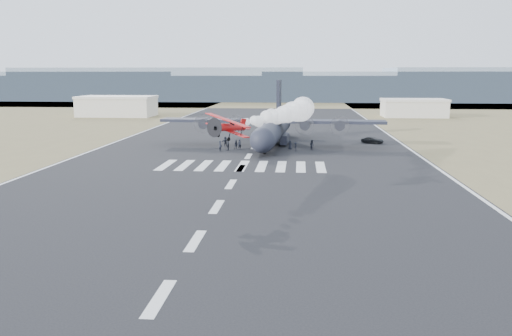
# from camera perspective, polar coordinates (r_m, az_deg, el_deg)

# --- Properties ---
(ground) EXTENTS (500.00, 500.00, 0.00)m
(ground) POSITION_cam_1_polar(r_m,az_deg,el_deg) (35.84, -10.13, -13.34)
(ground) COLOR black
(ground) RESTS_ON ground
(scrub_far) EXTENTS (500.00, 80.00, 0.00)m
(scrub_far) POSITION_cam_1_polar(r_m,az_deg,el_deg) (262.31, 2.72, 6.83)
(scrub_far) COLOR olive
(scrub_far) RESTS_ON ground
(runway_markings) EXTENTS (60.00, 260.00, 0.01)m
(runway_markings) POSITION_cam_1_polar(r_m,az_deg,el_deg) (93.27, -0.80, 1.25)
(runway_markings) COLOR silver
(runway_markings) RESTS_ON ground
(ridge_seg_b) EXTENTS (150.00, 50.00, 15.00)m
(ridge_seg_b) POSITION_cam_1_polar(r_m,az_deg,el_deg) (323.15, -21.02, 8.10)
(ridge_seg_b) COLOR gray
(ridge_seg_b) RESTS_ON ground
(ridge_seg_c) EXTENTS (150.00, 50.00, 17.00)m
(ridge_seg_c) POSITION_cam_1_polar(r_m,az_deg,el_deg) (301.01, -9.67, 8.72)
(ridge_seg_c) COLOR gray
(ridge_seg_c) RESTS_ON ground
(ridge_seg_d) EXTENTS (150.00, 50.00, 13.00)m
(ridge_seg_d) POSITION_cam_1_polar(r_m,az_deg,el_deg) (292.02, 2.94, 8.42)
(ridge_seg_d) COLOR gray
(ridge_seg_d) RESTS_ON ground
(ridge_seg_e) EXTENTS (150.00, 50.00, 15.00)m
(ridge_seg_e) POSITION_cam_1_polar(r_m,az_deg,el_deg) (297.24, 15.70, 8.29)
(ridge_seg_e) COLOR gray
(ridge_seg_e) RESTS_ON ground
(hangar_left) EXTENTS (24.50, 14.50, 6.70)m
(hangar_left) POSITION_cam_1_polar(r_m,az_deg,el_deg) (187.23, -14.40, 6.35)
(hangar_left) COLOR beige
(hangar_left) RESTS_ON ground
(hangar_right) EXTENTS (20.50, 12.50, 5.90)m
(hangar_right) POSITION_cam_1_polar(r_m,az_deg,el_deg) (185.90, 16.27, 6.12)
(hangar_right) COLOR beige
(hangar_right) RESTS_ON ground
(aerobatic_biplane) EXTENTS (5.71, 5.41, 2.81)m
(aerobatic_biplane) POSITION_cam_1_polar(r_m,az_deg,el_deg) (58.73, -2.87, 4.35)
(aerobatic_biplane) COLOR red
(smoke_trail) EXTENTS (9.73, 27.99, 3.65)m
(smoke_trail) POSITION_cam_1_polar(r_m,az_deg,el_deg) (81.04, 3.99, 6.02)
(smoke_trail) COLOR white
(transport_aircraft) EXTENTS (44.01, 36.22, 12.71)m
(transport_aircraft) POSITION_cam_1_polar(r_m,az_deg,el_deg) (108.39, 1.78, 4.20)
(transport_aircraft) COLOR black
(transport_aircraft) RESTS_ON ground
(support_vehicle) EXTENTS (4.94, 3.99, 1.25)m
(support_vehicle) POSITION_cam_1_polar(r_m,az_deg,el_deg) (113.08, 12.17, 2.87)
(support_vehicle) COLOR black
(support_vehicle) RESTS_ON ground
(crew_a) EXTENTS (0.89, 0.89, 1.90)m
(crew_a) POSITION_cam_1_polar(r_m,az_deg,el_deg) (99.57, -3.78, 2.33)
(crew_a) COLOR black
(crew_a) RESTS_ON ground
(crew_b) EXTENTS (0.91, 0.64, 1.72)m
(crew_b) POSITION_cam_1_polar(r_m,az_deg,el_deg) (102.10, -2.09, 2.48)
(crew_b) COLOR black
(crew_b) RESTS_ON ground
(crew_c) EXTENTS (0.69, 1.13, 1.63)m
(crew_c) POSITION_cam_1_polar(r_m,az_deg,el_deg) (99.57, 4.18, 2.25)
(crew_c) COLOR black
(crew_c) RESTS_ON ground
(crew_d) EXTENTS (0.60, 1.04, 1.70)m
(crew_d) POSITION_cam_1_polar(r_m,az_deg,el_deg) (100.63, -2.96, 2.36)
(crew_d) COLOR black
(crew_d) RESTS_ON ground
(crew_e) EXTENTS (0.90, 0.64, 1.69)m
(crew_e) POSITION_cam_1_polar(r_m,az_deg,el_deg) (101.84, 3.61, 2.44)
(crew_e) COLOR black
(crew_e) RESTS_ON ground
(crew_f) EXTENTS (1.73, 1.35, 1.82)m
(crew_f) POSITION_cam_1_polar(r_m,az_deg,el_deg) (106.45, -3.23, 2.81)
(crew_f) COLOR black
(crew_f) RESTS_ON ground
(crew_g) EXTENTS (0.86, 0.80, 1.86)m
(crew_g) POSITION_cam_1_polar(r_m,az_deg,el_deg) (101.93, -1.73, 2.51)
(crew_g) COLOR black
(crew_g) RESTS_ON ground
(crew_h) EXTENTS (0.95, 1.05, 1.83)m
(crew_h) POSITION_cam_1_polar(r_m,az_deg,el_deg) (101.53, 5.90, 2.43)
(crew_h) COLOR black
(crew_h) RESTS_ON ground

